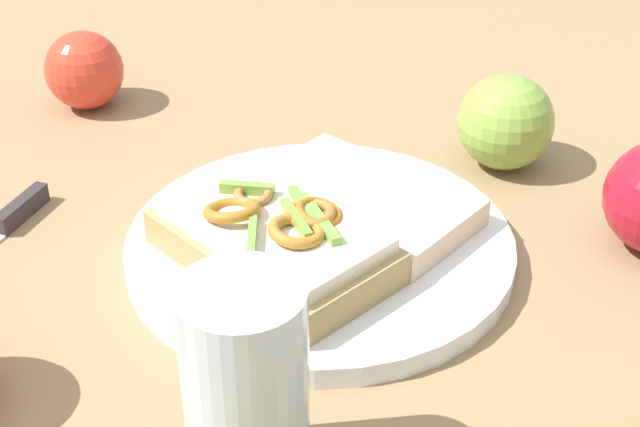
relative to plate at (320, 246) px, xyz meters
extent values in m
plane|color=#94754F|center=(0.00, 0.00, -0.01)|extent=(2.00, 2.00, 0.00)
cylinder|color=white|center=(0.00, 0.00, 0.00)|extent=(0.28, 0.28, 0.02)
cube|color=tan|center=(0.03, 0.03, 0.02)|extent=(0.18, 0.18, 0.03)
cube|color=#F0E1C8|center=(0.03, 0.03, 0.04)|extent=(0.17, 0.17, 0.01)
torus|color=#B5792A|center=(0.01, 0.05, 0.05)|extent=(0.05, 0.05, 0.01)
torus|color=#AE6E22|center=(0.06, 0.03, 0.05)|extent=(0.06, 0.06, 0.02)
torus|color=#AE713A|center=(0.05, 0.01, 0.05)|extent=(0.03, 0.03, 0.01)
torus|color=#B9702E|center=(0.01, 0.03, 0.05)|extent=(0.05, 0.05, 0.01)
torus|color=#AC661F|center=(0.00, 0.03, 0.05)|extent=(0.04, 0.04, 0.02)
cube|color=#6FAE41|center=(0.01, 0.02, 0.05)|extent=(0.02, 0.04, 0.01)
cube|color=#73A645|center=(0.04, 0.06, 0.05)|extent=(0.01, 0.04, 0.01)
cube|color=#7BB246|center=(0.00, 0.04, 0.05)|extent=(0.03, 0.06, 0.01)
cube|color=#73A03D|center=(0.05, 0.00, 0.05)|extent=(0.04, 0.01, 0.01)
cube|color=#79B03C|center=(0.01, 0.04, 0.05)|extent=(0.02, 0.04, 0.01)
cube|color=beige|center=(-0.03, -0.03, 0.02)|extent=(0.18, 0.17, 0.02)
sphere|color=red|center=(0.22, -0.24, 0.03)|extent=(0.09, 0.09, 0.07)
sphere|color=#85AC41|center=(-0.15, -0.14, 0.03)|extent=(0.10, 0.10, 0.08)
cylinder|color=silver|center=(0.03, 0.20, 0.05)|extent=(0.06, 0.06, 0.13)
cube|color=#31292A|center=(0.23, -0.04, 0.00)|extent=(0.03, 0.06, 0.02)
camera|label=1|loc=(-0.01, 0.54, 0.38)|focal=51.71mm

